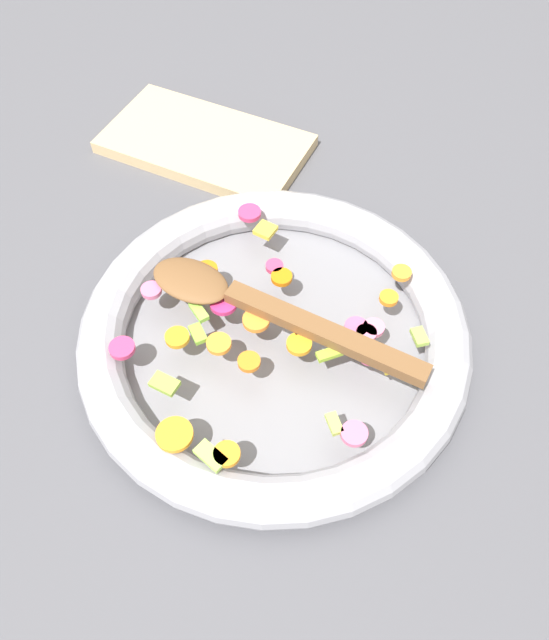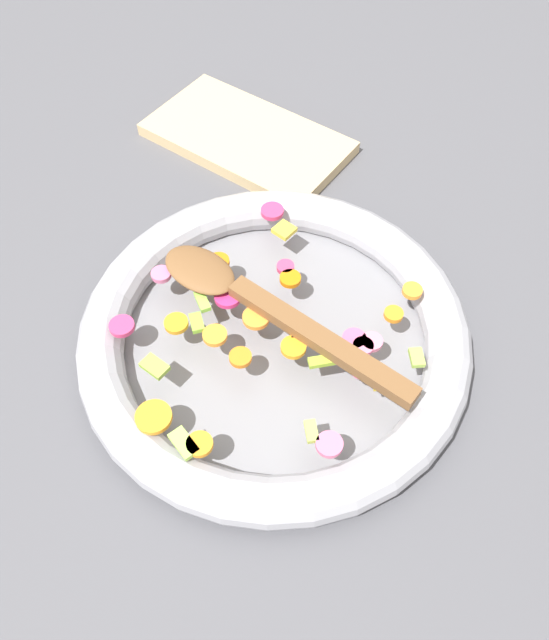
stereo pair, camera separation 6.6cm
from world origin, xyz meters
name	(u,v)px [view 2 (the right image)]	position (x,y,z in m)	size (l,w,h in m)	color
ground_plane	(274,346)	(0.00, 0.00, 0.00)	(4.00, 4.00, 0.00)	#4C4C51
skillet	(274,335)	(0.00, 0.00, 0.02)	(0.43, 0.43, 0.05)	slate
chopped_vegetables	(255,327)	(0.01, 0.02, 0.05)	(0.31, 0.33, 0.01)	orange
wooden_spoon	(257,302)	(0.02, 0.00, 0.06)	(0.32, 0.06, 0.01)	brown
cutting_board	(247,138)	(0.24, -0.26, 0.01)	(0.28, 0.15, 0.02)	tan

